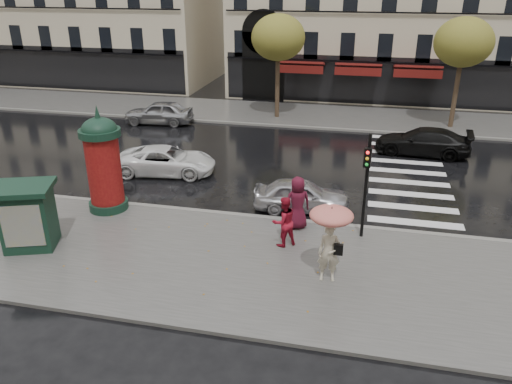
% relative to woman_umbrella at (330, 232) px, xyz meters
% --- Properties ---
extents(ground, '(160.00, 160.00, 0.00)m').
position_rel_woman_umbrella_xyz_m(ground, '(-3.06, 0.83, -1.77)').
color(ground, black).
rests_on(ground, ground).
extents(near_sidewalk, '(90.00, 7.00, 0.12)m').
position_rel_woman_umbrella_xyz_m(near_sidewalk, '(-3.06, 0.33, -1.71)').
color(near_sidewalk, '#474744').
rests_on(near_sidewalk, ground).
extents(far_sidewalk, '(90.00, 6.00, 0.12)m').
position_rel_woman_umbrella_xyz_m(far_sidewalk, '(-3.06, 19.83, -1.71)').
color(far_sidewalk, '#474744').
rests_on(far_sidewalk, ground).
extents(near_kerb, '(90.00, 0.25, 0.14)m').
position_rel_woman_umbrella_xyz_m(near_kerb, '(-3.06, 3.83, -1.70)').
color(near_kerb, slate).
rests_on(near_kerb, ground).
extents(far_kerb, '(90.00, 0.25, 0.14)m').
position_rel_woman_umbrella_xyz_m(far_kerb, '(-3.06, 16.83, -1.70)').
color(far_kerb, slate).
rests_on(far_kerb, ground).
extents(zebra_crossing, '(3.60, 11.75, 0.01)m').
position_rel_woman_umbrella_xyz_m(zebra_crossing, '(2.94, 10.43, -1.76)').
color(zebra_crossing, silver).
rests_on(zebra_crossing, ground).
extents(tree_far_left, '(3.40, 3.40, 6.64)m').
position_rel_woman_umbrella_xyz_m(tree_far_left, '(-5.06, 18.83, 3.40)').
color(tree_far_left, '#38281C').
rests_on(tree_far_left, ground).
extents(tree_far_right, '(3.40, 3.40, 6.64)m').
position_rel_woman_umbrella_xyz_m(tree_far_right, '(5.94, 18.83, 3.40)').
color(tree_far_right, '#38281C').
rests_on(tree_far_right, ground).
extents(woman_umbrella, '(1.30, 1.30, 2.50)m').
position_rel_woman_umbrella_xyz_m(woman_umbrella, '(0.00, 0.00, 0.00)').
color(woman_umbrella, beige).
rests_on(woman_umbrella, near_sidewalk).
extents(woman_red, '(1.11, 1.08, 1.81)m').
position_rel_woman_umbrella_xyz_m(woman_red, '(-1.70, 1.82, -0.75)').
color(woman_red, maroon).
rests_on(woman_red, near_sidewalk).
extents(man_burgundy, '(1.16, 1.00, 2.00)m').
position_rel_woman_umbrella_xyz_m(man_burgundy, '(-1.44, 3.23, -0.65)').
color(man_burgundy, '#4D0F20').
rests_on(man_burgundy, near_sidewalk).
extents(morris_column, '(1.57, 1.57, 4.23)m').
position_rel_woman_umbrella_xyz_m(morris_column, '(-9.08, 3.23, 0.38)').
color(morris_column, black).
rests_on(morris_column, near_sidewalk).
extents(traffic_light, '(0.26, 0.37, 3.82)m').
position_rel_woman_umbrella_xyz_m(traffic_light, '(0.93, 3.00, 0.67)').
color(traffic_light, black).
rests_on(traffic_light, near_sidewalk).
extents(newsstand, '(2.30, 2.12, 2.26)m').
position_rel_woman_umbrella_xyz_m(newsstand, '(-10.17, -0.15, -0.48)').
color(newsstand, black).
rests_on(newsstand, near_sidewalk).
extents(car_silver, '(4.01, 2.04, 1.31)m').
position_rel_woman_umbrella_xyz_m(car_silver, '(-1.53, 5.03, -1.11)').
color(car_silver, '#BBBABF').
rests_on(car_silver, ground).
extents(car_white, '(4.92, 2.74, 1.30)m').
position_rel_woman_umbrella_xyz_m(car_white, '(-8.39, 7.67, -1.12)').
color(car_white, white).
rests_on(car_white, ground).
extents(car_black, '(5.04, 2.47, 1.41)m').
position_rel_woman_umbrella_xyz_m(car_black, '(3.79, 13.30, -1.06)').
color(car_black, black).
rests_on(car_black, ground).
extents(car_far_silver, '(4.49, 2.19, 1.48)m').
position_rel_woman_umbrella_xyz_m(car_far_silver, '(-12.18, 15.83, -1.03)').
color(car_far_silver, '#999A9E').
rests_on(car_far_silver, ground).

